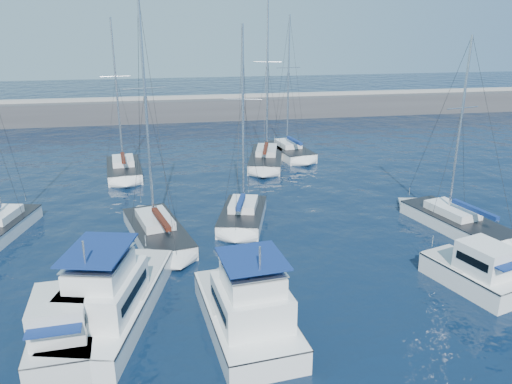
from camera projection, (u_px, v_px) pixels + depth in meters
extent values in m
plane|color=black|center=(266.00, 297.00, 26.40)|extent=(220.00, 220.00, 0.00)
cube|color=#424244|center=(197.00, 112.00, 74.46)|extent=(160.00, 6.00, 4.00)
cube|color=gray|center=(197.00, 97.00, 73.75)|extent=(160.00, 1.20, 0.50)
cube|color=silver|center=(66.00, 334.00, 22.63)|extent=(3.07, 6.58, 1.60)
cube|color=#262628|center=(64.00, 320.00, 22.38)|extent=(3.12, 6.58, 0.08)
cube|color=silver|center=(60.00, 313.00, 21.39)|extent=(2.45, 3.12, 1.60)
cube|color=black|center=(59.00, 311.00, 21.36)|extent=(2.45, 2.53, 0.45)
cube|color=navy|center=(55.00, 322.00, 20.21)|extent=(2.25, 2.09, 0.07)
cube|color=white|center=(116.00, 308.00, 24.72)|extent=(5.73, 10.49, 1.60)
cube|color=#262628|center=(115.00, 294.00, 24.48)|extent=(5.80, 10.51, 0.08)
cube|color=white|center=(104.00, 292.00, 23.05)|extent=(3.92, 5.18, 1.60)
cube|color=black|center=(104.00, 290.00, 23.03)|extent=(3.74, 4.30, 0.45)
cube|color=white|center=(100.00, 270.00, 22.46)|extent=(3.02, 3.70, 0.90)
cube|color=navy|center=(98.00, 250.00, 22.13)|extent=(3.41, 4.22, 0.08)
cube|color=white|center=(246.00, 321.00, 23.63)|extent=(4.32, 8.28, 1.60)
cube|color=#262628|center=(246.00, 307.00, 23.39)|extent=(4.39, 8.28, 0.08)
cube|color=white|center=(251.00, 302.00, 22.23)|extent=(3.35, 3.98, 1.60)
cube|color=black|center=(251.00, 300.00, 22.20)|extent=(3.33, 3.25, 0.45)
cube|color=white|center=(252.00, 279.00, 21.64)|extent=(2.64, 2.82, 0.90)
cube|color=navy|center=(252.00, 258.00, 21.32)|extent=(2.97, 3.21, 0.08)
cube|color=white|center=(471.00, 280.00, 27.35)|extent=(3.84, 5.86, 1.60)
cube|color=#262628|center=(473.00, 268.00, 27.10)|extent=(3.88, 5.87, 0.08)
cube|color=white|center=(485.00, 259.00, 26.27)|extent=(2.66, 2.98, 1.60)
cube|color=black|center=(485.00, 257.00, 26.25)|extent=(2.55, 2.51, 0.45)
cube|color=navy|center=(502.00, 261.00, 25.34)|extent=(2.30, 2.13, 0.07)
cube|color=white|center=(0.00, 215.00, 34.25)|extent=(2.56, 3.31, 0.55)
cube|color=silver|center=(158.00, 235.00, 33.37)|extent=(4.94, 8.82, 1.30)
cube|color=#262628|center=(157.00, 226.00, 33.17)|extent=(5.00, 8.84, 0.06)
cube|color=silver|center=(155.00, 219.00, 33.51)|extent=(2.78, 4.02, 0.55)
cylinder|color=silver|center=(146.00, 111.00, 31.42)|extent=(0.18, 0.18, 14.10)
cylinder|color=silver|center=(161.00, 221.00, 31.80)|extent=(1.13, 4.08, 0.12)
cube|color=#43170D|center=(161.00, 219.00, 31.67)|extent=(1.25, 3.73, 0.28)
cube|color=white|center=(243.00, 218.00, 36.16)|extent=(4.58, 7.05, 1.30)
cube|color=#262628|center=(243.00, 210.00, 35.96)|extent=(4.63, 7.06, 0.06)
cube|color=white|center=(243.00, 204.00, 36.24)|extent=(2.60, 3.25, 0.55)
cylinder|color=silver|center=(243.00, 117.00, 34.41)|extent=(0.18, 0.18, 12.27)
cylinder|color=silver|center=(241.00, 204.00, 34.76)|extent=(1.01, 3.16, 0.12)
cube|color=navy|center=(241.00, 202.00, 34.62)|extent=(1.14, 2.91, 0.28)
cube|color=white|center=(456.00, 225.00, 35.00)|extent=(4.88, 8.86, 1.30)
cube|color=#262628|center=(457.00, 217.00, 34.79)|extent=(4.93, 8.87, 0.06)
cube|color=white|center=(452.00, 210.00, 35.14)|extent=(2.75, 4.02, 0.55)
cylinder|color=silver|center=(460.00, 125.00, 33.46)|extent=(0.18, 0.18, 11.60)
cylinder|color=silver|center=(473.00, 211.00, 33.42)|extent=(1.10, 4.11, 0.12)
cube|color=navy|center=(475.00, 209.00, 33.29)|extent=(1.22, 3.75, 0.28)
cube|color=white|center=(124.00, 172.00, 47.43)|extent=(3.76, 7.66, 1.30)
cube|color=#262628|center=(124.00, 165.00, 47.23)|extent=(3.82, 7.67, 0.06)
cube|color=white|center=(123.00, 161.00, 47.54)|extent=(2.28, 3.42, 0.55)
cylinder|color=silver|center=(117.00, 91.00, 45.66)|extent=(0.18, 0.18, 12.76)
cylinder|color=silver|center=(123.00, 159.00, 45.94)|extent=(0.51, 3.69, 0.12)
cube|color=#43170D|center=(123.00, 158.00, 45.80)|extent=(0.70, 3.34, 0.28)
cube|color=silver|center=(266.00, 160.00, 51.21)|extent=(5.28, 9.55, 1.30)
cube|color=#262628|center=(266.00, 154.00, 51.01)|extent=(5.34, 9.56, 0.06)
cube|color=silver|center=(267.00, 150.00, 51.44)|extent=(2.95, 4.34, 0.55)
cylinder|color=silver|center=(267.00, 77.00, 49.36)|extent=(0.18, 0.18, 14.37)
cylinder|color=silver|center=(266.00, 149.00, 49.44)|extent=(1.26, 4.41, 0.12)
cube|color=#43170D|center=(266.00, 148.00, 49.30)|extent=(1.37, 4.03, 0.28)
cube|color=white|center=(290.00, 153.00, 54.02)|extent=(4.16, 7.87, 1.30)
cube|color=#262628|center=(290.00, 148.00, 53.82)|extent=(4.22, 7.88, 0.06)
cube|color=white|center=(288.00, 144.00, 54.13)|extent=(2.45, 3.54, 0.55)
cylinder|color=silver|center=(288.00, 80.00, 52.19)|extent=(0.18, 0.18, 13.06)
cylinder|color=silver|center=(294.00, 142.00, 52.54)|extent=(0.72, 3.71, 0.12)
cube|color=navy|center=(294.00, 141.00, 52.40)|extent=(0.88, 3.38, 0.28)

